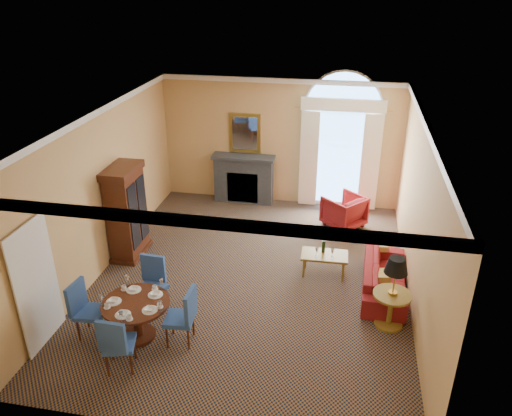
% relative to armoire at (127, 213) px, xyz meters
% --- Properties ---
extents(ground, '(7.50, 7.50, 0.00)m').
position_rel_armoire_xyz_m(ground, '(2.72, -0.45, -0.96)').
color(ground, '#101832').
rests_on(ground, ground).
extents(room_envelope, '(6.04, 7.52, 3.45)m').
position_rel_armoire_xyz_m(room_envelope, '(2.69, 0.22, 1.55)').
color(room_envelope, tan).
rests_on(room_envelope, ground).
extents(armoire, '(0.57, 1.01, 1.98)m').
position_rel_armoire_xyz_m(armoire, '(0.00, 0.00, 0.00)').
color(armoire, '#38180C').
rests_on(armoire, ground).
extents(dining_table, '(1.10, 1.10, 0.89)m').
position_rel_armoire_xyz_m(dining_table, '(1.23, -2.51, -0.43)').
color(dining_table, '#38180C').
rests_on(dining_table, ground).
extents(dining_chair_north, '(0.57, 0.57, 1.01)m').
position_rel_armoire_xyz_m(dining_chair_north, '(1.18, -1.68, -0.38)').
color(dining_chair_north, '#23468D').
rests_on(dining_chair_north, ground).
extents(dining_chair_south, '(0.55, 0.55, 1.01)m').
position_rel_armoire_xyz_m(dining_chair_south, '(1.26, -3.33, -0.38)').
color(dining_chair_south, '#23468D').
rests_on(dining_chair_south, ground).
extents(dining_chair_east, '(0.49, 0.48, 1.01)m').
position_rel_armoire_xyz_m(dining_chair_east, '(2.05, -2.49, -0.38)').
color(dining_chair_east, '#23468D').
rests_on(dining_chair_east, ground).
extents(dining_chair_west, '(0.50, 0.49, 1.01)m').
position_rel_armoire_xyz_m(dining_chair_west, '(0.37, -2.61, -0.38)').
color(dining_chair_west, '#23468D').
rests_on(dining_chair_west, ground).
extents(sofa, '(0.86, 2.02, 0.58)m').
position_rel_armoire_xyz_m(sofa, '(5.27, -0.41, -0.67)').
color(sofa, maroon).
rests_on(sofa, ground).
extents(armchair, '(1.17, 1.17, 0.77)m').
position_rel_armoire_xyz_m(armchair, '(4.43, 2.15, -0.57)').
color(armchair, maroon).
rests_on(armchair, ground).
extents(coffee_table, '(0.92, 0.53, 0.79)m').
position_rel_armoire_xyz_m(coffee_table, '(4.11, -0.05, -0.53)').
color(coffee_table, olive).
rests_on(coffee_table, ground).
extents(side_table, '(0.64, 0.64, 1.31)m').
position_rel_armoire_xyz_m(side_table, '(5.32, -1.43, -0.12)').
color(side_table, olive).
rests_on(side_table, ground).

